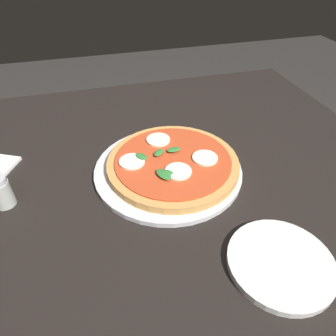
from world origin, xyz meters
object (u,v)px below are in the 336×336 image
(pizza, at_px, (173,163))
(pepper_shaker, at_px, (1,192))
(dining_table, at_px, (148,193))
(serving_tray, at_px, (168,169))
(plate_white, at_px, (281,263))

(pizza, relative_size, pepper_shaker, 4.38)
(dining_table, distance_m, serving_tray, 0.12)
(dining_table, relative_size, plate_white, 6.73)
(dining_table, height_order, pepper_shaker, pepper_shaker)
(serving_tray, distance_m, pizza, 0.02)
(serving_tray, bearing_deg, pepper_shaker, 2.16)
(dining_table, height_order, pizza, pizza)
(serving_tray, height_order, pepper_shaker, pepper_shaker)
(dining_table, relative_size, pepper_shaker, 17.56)
(plate_white, bearing_deg, pizza, -70.08)
(pizza, height_order, plate_white, pizza)
(plate_white, bearing_deg, pepper_shaker, -30.78)
(plate_white, bearing_deg, serving_tray, -68.13)
(dining_table, bearing_deg, plate_white, 115.87)
(pepper_shaker, bearing_deg, serving_tray, -177.84)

